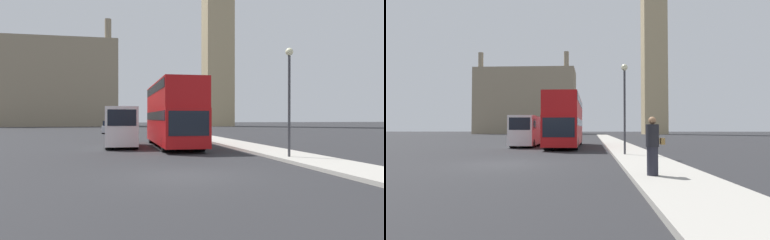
# 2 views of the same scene
# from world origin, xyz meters

# --- Properties ---
(ground_plane) EXTENTS (300.00, 300.00, 0.00)m
(ground_plane) POSITION_xyz_m (0.00, 0.00, 0.00)
(ground_plane) COLOR #28282B
(sidewalk_strip) EXTENTS (2.52, 120.00, 0.15)m
(sidewalk_strip) POSITION_xyz_m (6.26, 0.00, 0.07)
(sidewalk_strip) COLOR #ADA89E
(sidewalk_strip) RESTS_ON ground_plane
(building_block_distant) EXTENTS (30.45, 12.29, 24.52)m
(building_block_distant) POSITION_xyz_m (-16.66, 80.14, 10.08)
(building_block_distant) COLOR gray
(building_block_distant) RESTS_ON ground_plane
(red_double_decker_bus) EXTENTS (2.54, 11.24, 4.27)m
(red_double_decker_bus) POSITION_xyz_m (1.55, 12.63, 2.38)
(red_double_decker_bus) COLOR #B71114
(red_double_decker_bus) RESTS_ON ground_plane
(white_van) EXTENTS (2.02, 5.78, 2.66)m
(white_van) POSITION_xyz_m (-1.89, 12.93, 1.43)
(white_van) COLOR white
(white_van) RESTS_ON ground_plane
(street_lamp) EXTENTS (0.36, 0.36, 5.07)m
(street_lamp) POSITION_xyz_m (5.65, 3.67, 3.54)
(street_lamp) COLOR #38383D
(street_lamp) RESTS_ON sidewalk_strip
(parked_sedan) EXTENTS (1.90, 4.65, 1.58)m
(parked_sedan) POSITION_xyz_m (-2.91, 36.36, 0.71)
(parked_sedan) COLOR silver
(parked_sedan) RESTS_ON ground_plane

